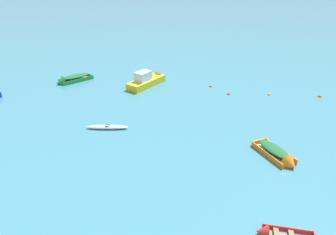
% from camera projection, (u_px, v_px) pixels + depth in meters
% --- Properties ---
extents(motor_launch_yellow_back_row_left, '(3.70, 5.61, 2.00)m').
position_uv_depth(motor_launch_yellow_back_row_left, '(149.00, 80.00, 32.60)').
color(motor_launch_yellow_back_row_left, yellow).
rests_on(motor_launch_yellow_back_row_left, ground_plane).
extents(rowboat_green_distant_center, '(3.60, 4.16, 1.30)m').
position_uv_depth(rowboat_green_distant_center, '(70.00, 79.00, 33.42)').
color(rowboat_green_distant_center, '#99754C').
rests_on(rowboat_green_distant_center, ground_plane).
extents(kayak_white_outer_left, '(3.45, 1.14, 0.32)m').
position_uv_depth(kayak_white_outer_left, '(107.00, 127.00, 23.60)').
color(kayak_white_outer_left, white).
rests_on(kayak_white_outer_left, ground_plane).
extents(rowboat_red_center, '(2.75, 0.93, 0.82)m').
position_uv_depth(rowboat_red_center, '(274.00, 234.00, 14.02)').
color(rowboat_red_center, gray).
rests_on(rowboat_red_center, ground_plane).
extents(rowboat_orange_near_left, '(3.03, 3.60, 1.17)m').
position_uv_depth(rowboat_orange_near_left, '(280.00, 156.00, 19.71)').
color(rowboat_orange_near_left, beige).
rests_on(rowboat_orange_near_left, ground_plane).
extents(mooring_buoy_between_boats_left, '(0.36, 0.36, 0.36)m').
position_uv_depth(mooring_buoy_between_boats_left, '(269.00, 95.00, 30.18)').
color(mooring_buoy_between_boats_left, yellow).
rests_on(mooring_buoy_between_boats_left, ground_plane).
extents(mooring_buoy_outer_edge, '(0.30, 0.30, 0.30)m').
position_uv_depth(mooring_buoy_outer_edge, '(228.00, 94.00, 30.25)').
color(mooring_buoy_outer_edge, red).
rests_on(mooring_buoy_outer_edge, ground_plane).
extents(mooring_buoy_near_foreground, '(0.39, 0.39, 0.39)m').
position_uv_depth(mooring_buoy_near_foreground, '(320.00, 97.00, 29.65)').
color(mooring_buoy_near_foreground, orange).
rests_on(mooring_buoy_near_foreground, ground_plane).
extents(mooring_buoy_trailing, '(0.36, 0.36, 0.36)m').
position_uv_depth(mooring_buoy_trailing, '(211.00, 87.00, 32.27)').
color(mooring_buoy_trailing, orange).
rests_on(mooring_buoy_trailing, ground_plane).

